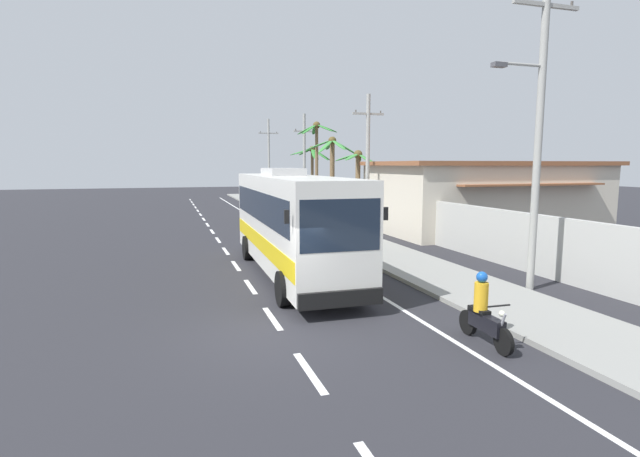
% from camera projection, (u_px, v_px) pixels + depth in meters
% --- Properties ---
extents(ground_plane, '(160.00, 160.00, 0.00)m').
position_uv_depth(ground_plane, '(283.00, 334.00, 11.69)').
color(ground_plane, '#28282D').
extents(sidewalk_kerb, '(3.20, 90.00, 0.14)m').
position_uv_depth(sidewalk_kerb, '(373.00, 249.00, 23.17)').
color(sidewalk_kerb, gray).
rests_on(sidewalk_kerb, ground).
extents(lane_markings, '(3.86, 71.00, 0.01)m').
position_uv_depth(lane_markings, '(262.00, 241.00, 26.04)').
color(lane_markings, white).
rests_on(lane_markings, ground).
extents(boundary_wall, '(0.24, 60.00, 2.26)m').
position_uv_depth(boundary_wall, '(405.00, 216.00, 27.95)').
color(boundary_wall, '#B2B2AD').
rests_on(boundary_wall, ground).
extents(coach_bus_foreground, '(2.92, 11.30, 3.97)m').
position_uv_depth(coach_bus_foreground, '(291.00, 220.00, 17.82)').
color(coach_bus_foreground, silver).
rests_on(coach_bus_foreground, ground).
extents(motorcycle_beside_bus, '(0.56, 1.96, 1.66)m').
position_uv_depth(motorcycle_beside_bus, '(484.00, 315.00, 11.03)').
color(motorcycle_beside_bus, black).
rests_on(motorcycle_beside_bus, ground).
extents(motorcycle_trailing, '(0.56, 1.96, 1.60)m').
position_uv_depth(motorcycle_trailing, '(295.00, 227.00, 26.62)').
color(motorcycle_trailing, black).
rests_on(motorcycle_trailing, ground).
extents(pedestrian_near_kerb, '(0.36, 0.36, 1.63)m').
position_uv_depth(pedestrian_near_kerb, '(320.00, 212.00, 31.73)').
color(pedestrian_near_kerb, '#2D7A47').
rests_on(pedestrian_near_kerb, sidewalk_kerb).
extents(utility_pole_nearest, '(3.05, 0.24, 10.11)m').
position_uv_depth(utility_pole_nearest, '(538.00, 124.00, 15.15)').
color(utility_pole_nearest, '#9E9E99').
rests_on(utility_pole_nearest, ground).
extents(utility_pole_mid, '(1.96, 0.24, 8.17)m').
position_uv_depth(utility_pole_mid, '(368.00, 162.00, 28.38)').
color(utility_pole_mid, '#9E9E99').
rests_on(utility_pole_mid, ground).
extents(utility_pole_far, '(1.89, 0.24, 8.41)m').
position_uv_depth(utility_pole_far, '(304.00, 162.00, 41.42)').
color(utility_pole_far, '#9E9E99').
rests_on(utility_pole_far, ground).
extents(utility_pole_distant, '(2.29, 0.24, 9.20)m').
position_uv_depth(utility_pole_distant, '(269.00, 159.00, 54.33)').
color(utility_pole_distant, '#9E9E99').
rests_on(utility_pole_distant, ground).
extents(palm_nearest, '(3.28, 3.33, 7.44)m').
position_uv_depth(palm_nearest, '(317.00, 147.00, 37.65)').
color(palm_nearest, brown).
rests_on(palm_nearest, ground).
extents(palm_second, '(3.97, 4.06, 5.81)m').
position_uv_depth(palm_second, '(312.00, 161.00, 44.65)').
color(palm_second, brown).
rests_on(palm_second, ground).
extents(palm_third, '(3.61, 4.13, 6.04)m').
position_uv_depth(palm_third, '(332.00, 163.00, 33.57)').
color(palm_third, brown).
rests_on(palm_third, ground).
extents(palm_fourth, '(2.86, 2.98, 5.04)m').
position_uv_depth(palm_fourth, '(358.00, 173.00, 31.18)').
color(palm_fourth, brown).
rests_on(palm_fourth, ground).
extents(roadside_building, '(13.66, 8.66, 4.29)m').
position_uv_depth(roadside_building, '(484.00, 196.00, 29.72)').
color(roadside_building, beige).
rests_on(roadside_building, ground).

